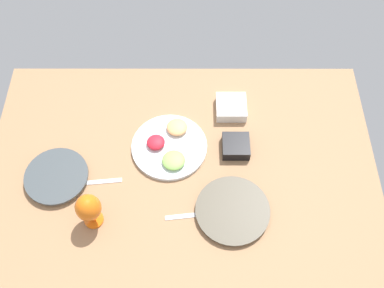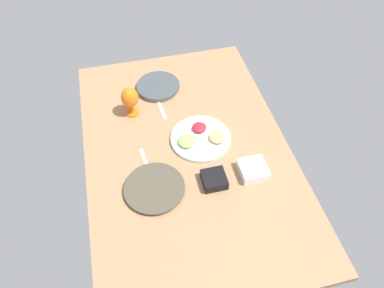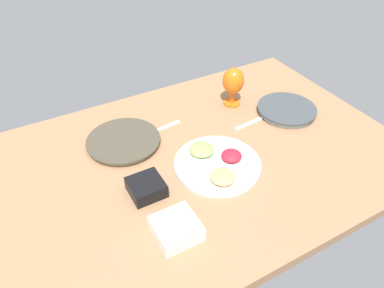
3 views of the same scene
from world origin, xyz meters
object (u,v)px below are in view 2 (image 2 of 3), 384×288
dinner_plate_left (154,188)px  hurricane_glass_orange (130,98)px  square_bowl_white (253,169)px  fruit_platter (201,138)px  dinner_plate_right (158,87)px  square_bowl_black (214,179)px

dinner_plate_left → hurricane_glass_orange: hurricane_glass_orange is taller
dinner_plate_left → square_bowl_white: (-1.51, -48.37, 1.54)cm
dinner_plate_left → fruit_platter: bearing=-49.1°
hurricane_glass_orange → dinner_plate_right: bearing=-46.6°
fruit_platter → square_bowl_black: 27.70cm
square_bowl_white → hurricane_glass_orange: bearing=43.4°
fruit_platter → square_bowl_white: bearing=-144.0°
hurricane_glass_orange → square_bowl_white: bearing=-136.6°
dinner_plate_right → hurricane_glass_orange: bearing=133.4°
hurricane_glass_orange → square_bowl_black: 64.79cm
square_bowl_black → square_bowl_white: bearing=-86.9°
square_bowl_white → square_bowl_black: size_ratio=1.16×
dinner_plate_right → fruit_platter: size_ratio=0.81×
fruit_platter → square_bowl_black: (-27.67, 0.58, 1.21)cm
dinner_plate_left → hurricane_glass_orange: 54.26cm
fruit_platter → dinner_plate_right: bearing=17.9°
square_bowl_white → dinner_plate_left: bearing=88.2°
dinner_plate_right → fruit_platter: (-44.98, -14.57, 0.00)cm
dinner_plate_left → square_bowl_white: 48.42cm
dinner_plate_left → square_bowl_white: size_ratio=2.21×
hurricane_glass_orange → square_bowl_black: (-55.82, -31.80, -8.39)cm
fruit_platter → dinner_plate_left: bearing=130.9°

